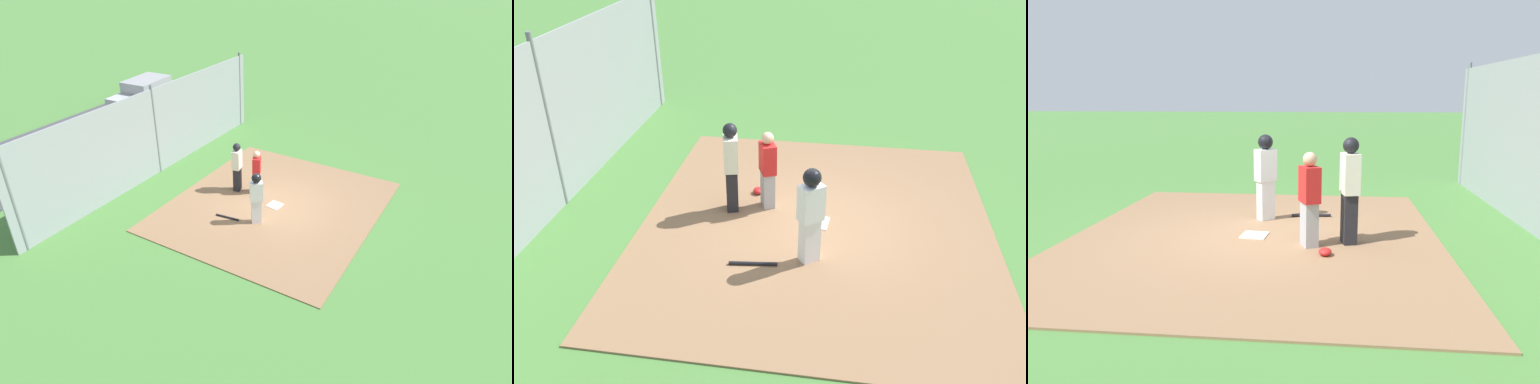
% 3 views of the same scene
% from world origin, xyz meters
% --- Properties ---
extents(ground_plane, '(140.00, 140.00, 0.00)m').
position_xyz_m(ground_plane, '(0.00, 0.00, 0.00)').
color(ground_plane, '#477A38').
extents(dirt_infield, '(7.20, 6.40, 0.03)m').
position_xyz_m(dirt_infield, '(0.00, 0.00, 0.01)').
color(dirt_infield, '#896647').
rests_on(dirt_infield, ground_plane).
extents(home_plate, '(0.48, 0.48, 0.02)m').
position_xyz_m(home_plate, '(0.00, 0.00, 0.04)').
color(home_plate, white).
rests_on(home_plate, dirt_infield).
extents(catcher, '(0.45, 0.39, 1.55)m').
position_xyz_m(catcher, '(-0.48, -0.99, 0.83)').
color(catcher, '#9E9EA3').
rests_on(catcher, dirt_infield).
extents(umpire, '(0.43, 0.34, 1.77)m').
position_xyz_m(umpire, '(-0.25, -1.64, 0.97)').
color(umpire, black).
rests_on(umpire, dirt_infield).
extents(runner, '(0.44, 0.46, 1.70)m').
position_xyz_m(runner, '(1.15, -0.04, 1.01)').
color(runner, silver).
rests_on(runner, dirt_infield).
extents(baseball_bat, '(0.15, 0.80, 0.06)m').
position_xyz_m(baseball_bat, '(1.44, -0.93, 0.06)').
color(baseball_bat, black).
rests_on(baseball_bat, dirt_infield).
extents(catcher_mask, '(0.24, 0.20, 0.12)m').
position_xyz_m(catcher_mask, '(-0.94, -1.26, 0.09)').
color(catcher_mask, red).
rests_on(catcher_mask, dirt_infield).
extents(backstop_fence, '(12.00, 0.10, 3.35)m').
position_xyz_m(backstop_fence, '(0.00, -4.99, 1.60)').
color(backstop_fence, '#93999E').
rests_on(backstop_fence, ground_plane).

